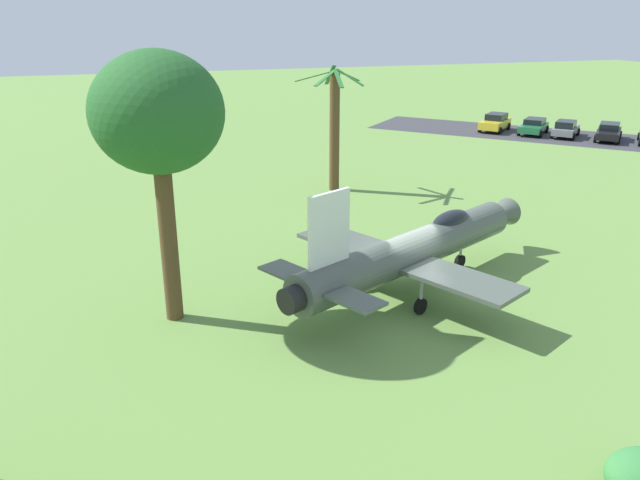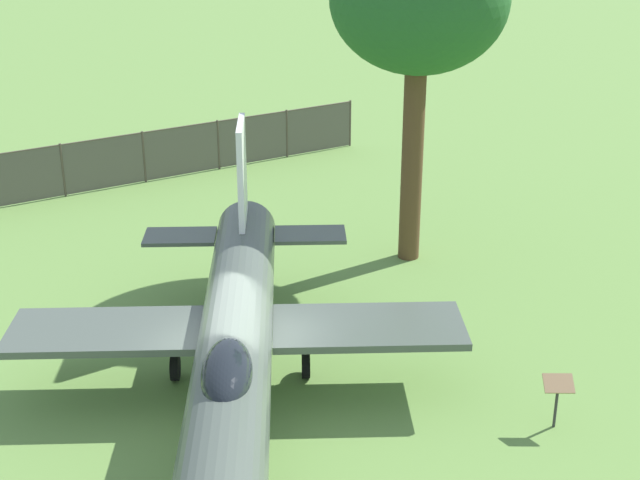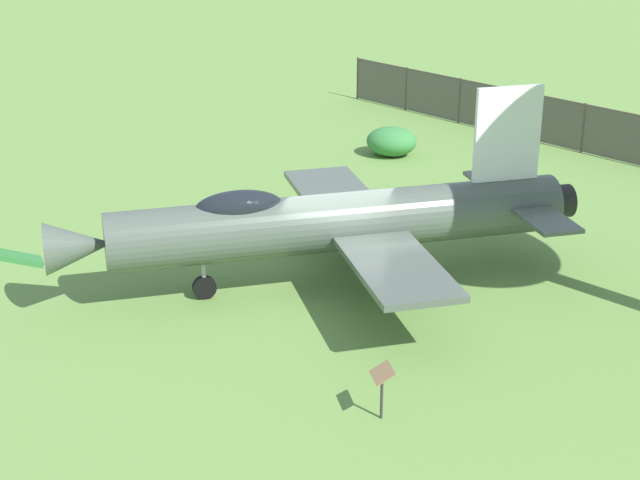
{
  "view_description": "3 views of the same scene",
  "coord_description": "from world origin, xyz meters",
  "views": [
    {
      "loc": [
        20.26,
        -10.21,
        10.39
      ],
      "look_at": [
        -0.26,
        -3.58,
        2.5
      ],
      "focal_mm": 35.14,
      "sensor_mm": 36.0,
      "label": 1
    },
    {
      "loc": [
        -8.26,
        14.03,
        10.57
      ],
      "look_at": [
        -0.26,
        -3.58,
        2.5
      ],
      "focal_mm": 50.68,
      "sensor_mm": 36.0,
      "label": 2
    },
    {
      "loc": [
        -22.85,
        -4.28,
        10.55
      ],
      "look_at": [
        -1.15,
        0.28,
        1.65
      ],
      "focal_mm": 54.96,
      "sensor_mm": 36.0,
      "label": 3
    }
  ],
  "objects": [
    {
      "name": "perimeter_fence",
      "position": [
        12.67,
        -7.8,
        0.99
      ],
      "size": [
        14.94,
        21.71,
        1.88
      ],
      "rotation": [
        0.0,
        0.0,
        7.25
      ],
      "color": "#4C4238",
      "rests_on": "ground_plane"
    },
    {
      "name": "shade_tree",
      "position": [
        -0.64,
        -8.96,
        7.23
      ],
      "size": [
        4.77,
        4.33,
        9.33
      ],
      "color": "brown",
      "rests_on": "ground_plane"
    },
    {
      "name": "ground_plane",
      "position": [
        0.0,
        0.0,
        0.0
      ],
      "size": [
        200.0,
        200.0,
        0.0
      ],
      "primitive_type": "plane",
      "color": "#668E42"
    },
    {
      "name": "display_jet",
      "position": [
        -0.15,
        0.31,
        1.77
      ],
      "size": [
        9.44,
        12.85,
        4.96
      ],
      "rotation": [
        0.0,
        0.0,
        2.03
      ],
      "color": "#4C564C",
      "rests_on": "ground_plane"
    },
    {
      "name": "info_plaque",
      "position": [
        -6.19,
        -2.03,
        0.85
      ],
      "size": [
        0.71,
        0.6,
        1.14
      ],
      "color": "#333333",
      "rests_on": "ground_plane"
    }
  ]
}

